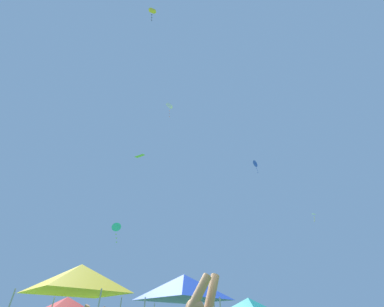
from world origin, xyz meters
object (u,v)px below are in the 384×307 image
canopy_tent_yellow (79,278)px  kite_white_box (170,106)px  kite_blue_delta (256,164)px  kite_lime_delta (314,214)px  canopy_tent_teal (249,306)px  kite_cyan_delta (117,227)px  kite_yellow_box (152,11)px  canopy_tent_red (66,305)px  kite_lime_diamond (140,155)px  canopy_tent_blue (184,287)px

canopy_tent_yellow → kite_white_box: (1.67, 12.92, 23.64)m
kite_blue_delta → canopy_tent_yellow: bearing=-129.8°
canopy_tent_yellow → kite_lime_delta: size_ratio=2.78×
canopy_tent_yellow → canopy_tent_teal: 10.84m
kite_blue_delta → kite_cyan_delta: bearing=173.4°
canopy_tent_yellow → kite_yellow_box: size_ratio=2.43×
kite_cyan_delta → canopy_tent_yellow: bearing=-76.4°
canopy_tent_red → kite_white_box: bearing=56.1°
canopy_tent_teal → kite_blue_delta: (4.80, 9.19, 16.57)m
canopy_tent_yellow → kite_blue_delta: kite_blue_delta is taller
canopy_tent_teal → kite_lime_diamond: kite_lime_diamond is taller
canopy_tent_teal → kite_lime_delta: size_ratio=2.24×
canopy_tent_red → kite_white_box: size_ratio=1.27×
kite_blue_delta → kite_lime_diamond: bearing=175.7°
kite_lime_delta → kite_lime_diamond: bearing=-168.7°
kite_lime_diamond → kite_lime_delta: bearing=11.3°
canopy_tent_red → kite_lime_delta: kite_lime_delta is taller
kite_blue_delta → kite_cyan_delta: (-17.61, 2.05, -7.80)m
kite_lime_delta → kite_white_box: (-20.50, -9.16, 12.29)m
kite_lime_diamond → kite_yellow_box: kite_yellow_box is taller
kite_white_box → kite_yellow_box: size_ratio=1.53×
canopy_tent_red → kite_lime_diamond: size_ratio=1.81×
kite_lime_delta → kite_white_box: 25.60m
canopy_tent_blue → kite_white_box: kite_white_box is taller
kite_yellow_box → kite_cyan_delta: bearing=106.6°
canopy_tent_yellow → kite_white_box: 26.99m
canopy_tent_blue → kite_cyan_delta: 21.01m
canopy_tent_yellow → kite_cyan_delta: size_ratio=1.62×
canopy_tent_teal → kite_yellow_box: (-7.04, -8.03, 21.16)m
canopy_tent_red → canopy_tent_blue: bearing=-35.4°
kite_blue_delta → kite_white_box: kite_white_box is taller
canopy_tent_red → kite_cyan_delta: 14.85m
kite_white_box → kite_blue_delta: bearing=14.5°
kite_lime_delta → canopy_tent_red: bearing=-147.5°
kite_blue_delta → kite_lime_diamond: (-15.87, 1.19, 2.17)m
kite_cyan_delta → kite_yellow_box: bearing=-73.4°
canopy_tent_teal → kite_lime_delta: 23.81m
canopy_tent_teal → kite_blue_delta: bearing=62.4°
kite_white_box → canopy_tent_teal: bearing=-42.3°
canopy_tent_teal → kite_white_box: size_ratio=1.28×
canopy_tent_yellow → kite_lime_delta: (22.17, 22.09, 11.35)m
kite_lime_diamond → canopy_tent_red: bearing=-91.7°
canopy_tent_blue → canopy_tent_teal: (4.00, 5.90, -0.39)m
canopy_tent_red → kite_blue_delta: 25.17m
kite_blue_delta → kite_white_box: (-11.59, -3.01, 7.69)m
canopy_tent_yellow → kite_white_box: size_ratio=1.59×
canopy_tent_red → kite_yellow_box: 22.83m
kite_white_box → canopy_tent_yellow: bearing=-97.4°
canopy_tent_red → canopy_tent_yellow: 6.78m
kite_lime_delta → kite_cyan_delta: 27.02m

